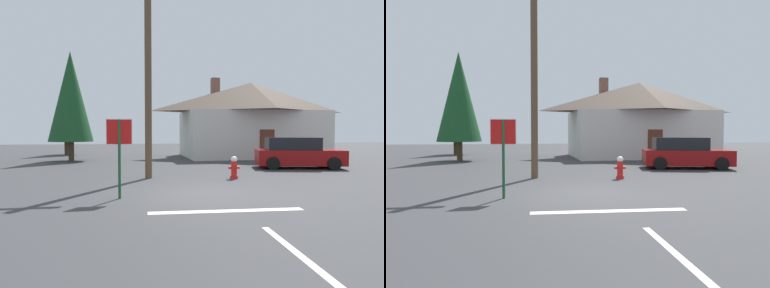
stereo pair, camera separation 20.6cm
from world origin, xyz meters
The scene contains 10 objects.
ground_plane centered at (0.00, 0.00, -0.05)m, with size 80.00×80.00×0.10m, color #38383A.
lane_stop_bar centered at (0.15, -2.49, 0.00)m, with size 3.80×0.30×0.01m, color silver.
lane_center_stripe centered at (0.46, -5.80, 0.00)m, with size 3.62×0.14×0.01m, color silver.
stop_sign_near centered at (-2.45, -0.48, 1.62)m, with size 0.74×0.08×2.27m.
fire_hydrant centered at (1.97, 2.96, 0.44)m, with size 0.45×0.39×0.90m.
utility_pole centered at (-1.43, 3.63, 4.43)m, with size 1.60×0.28×8.51m.
house centered at (6.60, 14.15, 2.83)m, with size 10.62×6.77×5.89m.
parked_car centered at (6.30, 6.16, 0.76)m, with size 4.64×2.76×1.58m.
pine_tree_tall_left centered at (-5.87, 12.38, 4.06)m, with size 2.76×2.76×6.90m.
pine_tree_mid_left centered at (-7.20, 18.27, 3.54)m, with size 2.41×2.41×6.01m.
Camera 2 is at (-1.90, -10.58, 1.95)m, focal length 32.60 mm.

